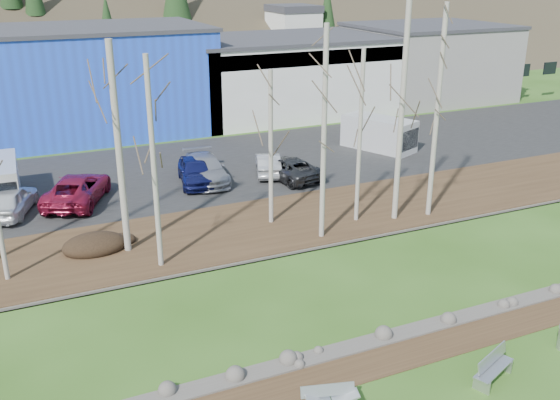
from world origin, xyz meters
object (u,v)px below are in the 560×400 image
car_5 (288,168)px  car_2 (206,169)px  seagull (319,394)px  car_1 (77,189)px  bench_intact (493,367)px  car_3 (195,171)px  van_white (381,134)px  car_0 (11,200)px  car_4 (268,164)px  bench_damaged (331,397)px

car_5 → car_2: bearing=-30.6°
seagull → car_1: size_ratio=0.07×
car_1 → bench_intact: bearing=139.1°
car_3 → van_white: size_ratio=0.83×
car_0 → car_2: bearing=-155.0°
car_5 → van_white: bearing=-171.1°
car_4 → car_5: bearing=138.7°
bench_intact → car_3: size_ratio=0.41×
car_0 → car_2: size_ratio=0.85×
car_0 → car_5: (16.06, -0.68, -0.09)m
van_white → car_2: bearing=162.6°
car_2 → car_1: bearing=-169.8°
bench_intact → car_0: bearing=100.4°
bench_intact → seagull: bench_intact is taller
car_2 → seagull: bearing=-93.0°
bench_damaged → car_0: bearing=126.8°
bench_damaged → car_0: 22.31m
car_5 → car_1: bearing=-16.0°
bench_intact → car_0: (-13.65, 21.69, 0.46)m
car_1 → car_3: 7.03m
bench_damaged → car_5: car_5 is taller
seagull → car_2: car_2 is taller
bench_intact → car_5: (2.41, 21.01, 0.37)m
car_4 → car_0: bearing=22.1°
seagull → van_white: bearing=57.1°
car_0 → car_2: car_2 is taller
car_2 → van_white: 13.91m
car_1 → car_5: bearing=-160.5°
seagull → car_1: (-4.58, 20.59, 0.79)m
car_4 → car_5: (0.77, -1.38, 0.00)m
bench_intact → car_0: size_ratio=0.42×
bench_intact → car_5: size_ratio=0.39×
bench_intact → bench_damaged: (-5.49, 0.93, -0.09)m
car_2 → van_white: (13.82, 1.57, 0.37)m
car_3 → car_4: car_3 is taller
car_1 → car_5: car_1 is taller
car_3 → car_4: 4.81m
bench_intact → car_2: 22.85m
car_3 → car_4: (4.80, -0.09, -0.12)m
car_0 → car_3: bearing=-155.9°
car_3 → van_white: (14.55, 1.81, 0.35)m
bench_damaged → car_1: (-4.69, 21.14, 0.57)m
bench_intact → seagull: (-5.60, 1.48, -0.31)m
car_2 → car_4: size_ratio=1.30×
car_2 → bench_damaged: bearing=-92.5°
seagull → car_0: bearing=115.5°
car_0 → car_4: 15.31m
seagull → car_0: 21.77m
car_2 → car_5: car_2 is taller
car_2 → car_4: car_2 is taller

